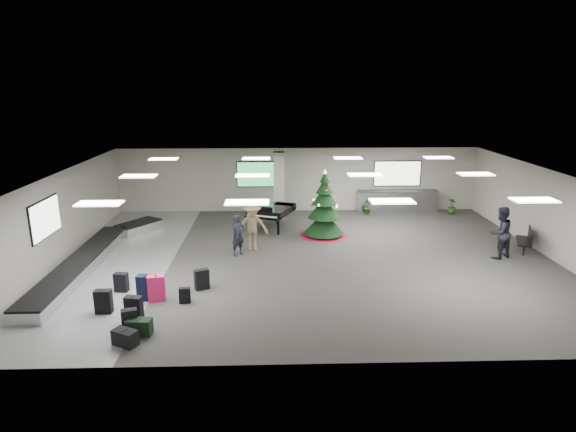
{
  "coord_description": "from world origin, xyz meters",
  "views": [
    {
      "loc": [
        -1.29,
        -16.81,
        6.27
      ],
      "look_at": [
        -0.72,
        1.0,
        1.36
      ],
      "focal_mm": 30.0,
      "sensor_mm": 36.0,
      "label": 1
    }
  ],
  "objects_px": {
    "grand_piano": "(271,211)",
    "traveler_b": "(252,226)",
    "bench": "(526,238)",
    "traveler_a": "(238,235)",
    "service_counter": "(397,201)",
    "potted_plant_right": "(452,206)",
    "potted_plant_left": "(368,207)",
    "pink_suitcase": "(157,288)",
    "baggage_carousel": "(94,256)",
    "christmas_tree": "(324,213)",
    "traveler_bench": "(500,233)"
  },
  "relations": [
    {
      "from": "traveler_b",
      "to": "bench",
      "type": "bearing_deg",
      "value": -7.36
    },
    {
      "from": "baggage_carousel",
      "to": "pink_suitcase",
      "type": "relative_size",
      "value": 11.92
    },
    {
      "from": "service_counter",
      "to": "traveler_a",
      "type": "height_order",
      "value": "traveler_a"
    },
    {
      "from": "christmas_tree",
      "to": "potted_plant_left",
      "type": "distance_m",
      "value": 4.22
    },
    {
      "from": "service_counter",
      "to": "potted_plant_right",
      "type": "distance_m",
      "value": 2.68
    },
    {
      "from": "service_counter",
      "to": "grand_piano",
      "type": "xyz_separation_m",
      "value": [
        -6.4,
        -2.85,
        0.3
      ]
    },
    {
      "from": "grand_piano",
      "to": "service_counter",
      "type": "bearing_deg",
      "value": 46.53
    },
    {
      "from": "bench",
      "to": "traveler_a",
      "type": "relative_size",
      "value": 0.93
    },
    {
      "from": "grand_piano",
      "to": "potted_plant_right",
      "type": "distance_m",
      "value": 9.31
    },
    {
      "from": "bench",
      "to": "baggage_carousel",
      "type": "bearing_deg",
      "value": -154.51
    },
    {
      "from": "service_counter",
      "to": "traveler_b",
      "type": "relative_size",
      "value": 2.12
    },
    {
      "from": "bench",
      "to": "traveler_bench",
      "type": "relative_size",
      "value": 0.75
    },
    {
      "from": "baggage_carousel",
      "to": "traveler_a",
      "type": "xyz_separation_m",
      "value": [
        5.23,
        0.51,
        0.58
      ]
    },
    {
      "from": "potted_plant_left",
      "to": "service_counter",
      "type": "bearing_deg",
      "value": 18.69
    },
    {
      "from": "bench",
      "to": "potted_plant_left",
      "type": "height_order",
      "value": "bench"
    },
    {
      "from": "pink_suitcase",
      "to": "traveler_bench",
      "type": "bearing_deg",
      "value": 5.98
    },
    {
      "from": "bench",
      "to": "traveler_b",
      "type": "height_order",
      "value": "traveler_b"
    },
    {
      "from": "baggage_carousel",
      "to": "service_counter",
      "type": "distance_m",
      "value": 14.5
    },
    {
      "from": "grand_piano",
      "to": "traveler_bench",
      "type": "bearing_deg",
      "value": -2.61
    },
    {
      "from": "grand_piano",
      "to": "bench",
      "type": "height_order",
      "value": "grand_piano"
    },
    {
      "from": "service_counter",
      "to": "bench",
      "type": "distance_m",
      "value": 7.02
    },
    {
      "from": "traveler_bench",
      "to": "grand_piano",
      "type": "bearing_deg",
      "value": -49.32
    },
    {
      "from": "potted_plant_left",
      "to": "potted_plant_right",
      "type": "bearing_deg",
      "value": -0.2
    },
    {
      "from": "baggage_carousel",
      "to": "traveler_a",
      "type": "distance_m",
      "value": 5.28
    },
    {
      "from": "grand_piano",
      "to": "potted_plant_right",
      "type": "height_order",
      "value": "grand_piano"
    },
    {
      "from": "grand_piano",
      "to": "potted_plant_left",
      "type": "height_order",
      "value": "grand_piano"
    },
    {
      "from": "service_counter",
      "to": "traveler_bench",
      "type": "xyz_separation_m",
      "value": [
        2.07,
        -6.83,
        0.43
      ]
    },
    {
      "from": "service_counter",
      "to": "pink_suitcase",
      "type": "height_order",
      "value": "service_counter"
    },
    {
      "from": "service_counter",
      "to": "grand_piano",
      "type": "distance_m",
      "value": 7.01
    },
    {
      "from": "pink_suitcase",
      "to": "potted_plant_right",
      "type": "height_order",
      "value": "pink_suitcase"
    },
    {
      "from": "potted_plant_right",
      "to": "baggage_carousel",
      "type": "bearing_deg",
      "value": -158.23
    },
    {
      "from": "christmas_tree",
      "to": "traveler_b",
      "type": "xyz_separation_m",
      "value": [
        -2.97,
        -1.74,
        -0.03
      ]
    },
    {
      "from": "service_counter",
      "to": "bench",
      "type": "xyz_separation_m",
      "value": [
        3.49,
        -6.1,
        -0.04
      ]
    },
    {
      "from": "baggage_carousel",
      "to": "traveler_b",
      "type": "relative_size",
      "value": 5.08
    },
    {
      "from": "pink_suitcase",
      "to": "bench",
      "type": "bearing_deg",
      "value": 7.32
    },
    {
      "from": "baggage_carousel",
      "to": "traveler_b",
      "type": "distance_m",
      "value": 5.9
    },
    {
      "from": "service_counter",
      "to": "potted_plant_right",
      "type": "bearing_deg",
      "value": -12.04
    },
    {
      "from": "grand_piano",
      "to": "traveler_b",
      "type": "relative_size",
      "value": 1.32
    },
    {
      "from": "christmas_tree",
      "to": "potted_plant_left",
      "type": "bearing_deg",
      "value": 52.94
    },
    {
      "from": "traveler_bench",
      "to": "christmas_tree",
      "type": "bearing_deg",
      "value": -49.56
    },
    {
      "from": "traveler_a",
      "to": "potted_plant_right",
      "type": "bearing_deg",
      "value": -12.34
    },
    {
      "from": "pink_suitcase",
      "to": "grand_piano",
      "type": "height_order",
      "value": "grand_piano"
    },
    {
      "from": "bench",
      "to": "traveler_b",
      "type": "distance_m",
      "value": 10.61
    },
    {
      "from": "potted_plant_left",
      "to": "baggage_carousel",
      "type": "bearing_deg",
      "value": -151.15
    },
    {
      "from": "potted_plant_right",
      "to": "traveler_a",
      "type": "bearing_deg",
      "value": -151.04
    },
    {
      "from": "grand_piano",
      "to": "pink_suitcase",
      "type": "bearing_deg",
      "value": -92.37
    },
    {
      "from": "service_counter",
      "to": "traveler_a",
      "type": "xyz_separation_m",
      "value": [
        -7.61,
        -6.22,
        0.25
      ]
    },
    {
      "from": "potted_plant_right",
      "to": "bench",
      "type": "bearing_deg",
      "value": -81.09
    },
    {
      "from": "service_counter",
      "to": "traveler_b",
      "type": "xyz_separation_m",
      "value": [
        -7.1,
        -5.62,
        0.41
      ]
    },
    {
      "from": "traveler_a",
      "to": "potted_plant_right",
      "type": "height_order",
      "value": "traveler_a"
    }
  ]
}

